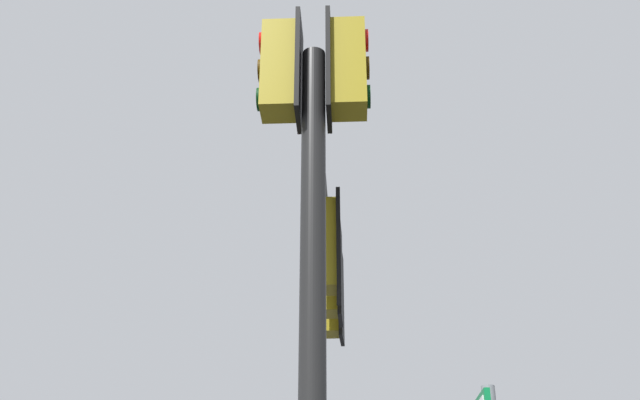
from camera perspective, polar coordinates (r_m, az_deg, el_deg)
name	(u,v)px	position (r m, az deg, el deg)	size (l,w,h in m)	color
signal_mast_assembly	(319,252)	(6.69, -0.04, -3.98)	(3.58, 2.11, 6.61)	black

